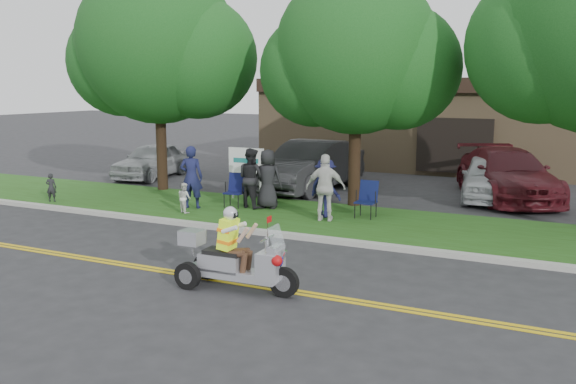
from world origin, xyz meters
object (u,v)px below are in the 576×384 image
at_px(parked_car_left, 310,166).
at_px(spectator_adult_left, 191,177).
at_px(parked_car_mid, 309,165).
at_px(spectator_adult_mid, 251,178).
at_px(lawn_chair_a, 236,188).
at_px(parked_car_far_right, 490,177).
at_px(parked_car_far_left, 152,160).
at_px(parked_car_right, 507,174).
at_px(lawn_chair_b, 367,197).
at_px(spectator_adult_right, 326,188).
at_px(trike_scooter, 233,261).

bearing_deg(parked_car_left, spectator_adult_left, -103.61).
distance_m(parked_car_left, parked_car_mid, 1.19).
bearing_deg(spectator_adult_mid, parked_car_left, -74.97).
height_order(lawn_chair_a, parked_car_far_right, parked_car_far_right).
height_order(parked_car_far_left, parked_car_right, parked_car_right).
bearing_deg(parked_car_left, lawn_chair_b, -43.09).
bearing_deg(spectator_adult_left, parked_car_far_right, -162.10).
relative_size(parked_car_far_left, parked_car_right, 0.73).
bearing_deg(parked_car_left, spectator_adult_right, -56.60).
distance_m(spectator_adult_right, parked_car_mid, 6.59).
distance_m(lawn_chair_a, parked_car_far_left, 7.60).
height_order(lawn_chair_b, spectator_adult_left, spectator_adult_left).
height_order(lawn_chair_b, parked_car_far_left, parked_car_far_left).
xyz_separation_m(spectator_adult_left, parked_car_mid, (1.16, 5.96, -0.26)).
bearing_deg(parked_car_far_left, parked_car_left, -7.35).
bearing_deg(parked_car_far_right, trike_scooter, -113.09).
height_order(lawn_chair_a, spectator_adult_mid, spectator_adult_mid).
relative_size(spectator_adult_mid, parked_car_far_left, 0.43).
xyz_separation_m(trike_scooter, spectator_adult_mid, (-3.15, 6.35, 0.45)).
height_order(lawn_chair_a, parked_car_far_left, parked_car_far_left).
height_order(lawn_chair_b, spectator_adult_mid, spectator_adult_mid).
relative_size(trike_scooter, spectator_adult_mid, 1.33).
bearing_deg(trike_scooter, lawn_chair_a, 118.34).
distance_m(trike_scooter, parked_car_far_right, 11.73).
height_order(trike_scooter, spectator_adult_left, spectator_adult_left).
bearing_deg(parked_car_mid, parked_car_far_left, -178.41).
distance_m(spectator_adult_mid, parked_car_mid, 5.14).
bearing_deg(parked_car_mid, parked_car_left, -72.47).
relative_size(trike_scooter, spectator_adult_left, 1.28).
bearing_deg(spectator_adult_right, parked_car_right, -137.10).
height_order(lawn_chair_b, parked_car_mid, parked_car_mid).
bearing_deg(spectator_adult_mid, spectator_adult_right, -178.34).
bearing_deg(parked_car_mid, trike_scooter, -80.36).
relative_size(spectator_adult_mid, parked_car_far_right, 0.41).
distance_m(lawn_chair_b, parked_car_far_left, 11.11).
bearing_deg(spectator_adult_right, lawn_chair_b, -146.68).
xyz_separation_m(lawn_chair_b, parked_car_far_right, (2.58, 4.77, 0.06)).
height_order(spectator_adult_mid, parked_car_left, spectator_adult_mid).
bearing_deg(spectator_adult_right, spectator_adult_left, -12.51).
distance_m(trike_scooter, spectator_adult_left, 7.27).
bearing_deg(lawn_chair_a, parked_car_left, 75.24).
distance_m(parked_car_mid, parked_car_far_right, 6.50).
xyz_separation_m(trike_scooter, parked_car_far_right, (2.96, 11.35, 0.19)).
bearing_deg(parked_car_mid, parked_car_far_right, -8.63).
bearing_deg(spectator_adult_mid, lawn_chair_b, -159.78).
distance_m(trike_scooter, parked_car_right, 12.22).
distance_m(lawn_chair_b, parked_car_right, 5.99).
xyz_separation_m(lawn_chair_b, parked_car_left, (-3.42, 3.83, 0.21)).
distance_m(spectator_adult_left, spectator_adult_right, 4.22).
height_order(spectator_adult_left, parked_car_far_left, spectator_adult_left).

